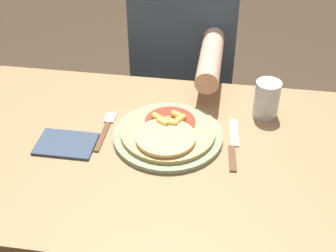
{
  "coord_description": "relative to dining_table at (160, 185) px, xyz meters",
  "views": [
    {
      "loc": [
        0.17,
        -0.93,
        1.57
      ],
      "look_at": [
        0.02,
        0.06,
        0.81
      ],
      "focal_mm": 50.0,
      "sensor_mm": 36.0,
      "label": 1
    }
  ],
  "objects": [
    {
      "name": "pizza",
      "position": [
        0.02,
        0.05,
        0.15
      ],
      "size": [
        0.26,
        0.26,
        0.04
      ],
      "color": "tan",
      "rests_on": "plate"
    },
    {
      "name": "dining_table",
      "position": [
        0.0,
        0.0,
        0.0
      ],
      "size": [
        1.21,
        0.72,
        0.77
      ],
      "color": "#9E754C",
      "rests_on": "ground_plane"
    },
    {
      "name": "knife",
      "position": [
        0.19,
        0.05,
        0.13
      ],
      "size": [
        0.03,
        0.22,
        0.0
      ],
      "color": "brown",
      "rests_on": "dining_table"
    },
    {
      "name": "napkin",
      "position": [
        -0.25,
        -0.02,
        0.13
      ],
      "size": [
        0.16,
        0.11,
        0.01
      ],
      "color": "#38475B",
      "rests_on": "dining_table"
    },
    {
      "name": "drinking_glass",
      "position": [
        0.28,
        0.21,
        0.18
      ],
      "size": [
        0.07,
        0.07,
        0.11
      ],
      "color": "silver",
      "rests_on": "dining_table"
    },
    {
      "name": "fork",
      "position": [
        -0.16,
        0.07,
        0.13
      ],
      "size": [
        0.03,
        0.18,
        0.0
      ],
      "color": "brown",
      "rests_on": "dining_table"
    },
    {
      "name": "plate",
      "position": [
        0.02,
        0.06,
        0.13
      ],
      "size": [
        0.3,
        0.3,
        0.01
      ],
      "color": "gray",
      "rests_on": "dining_table"
    },
    {
      "name": "person_diner",
      "position": [
        -0.0,
        0.61,
        0.06
      ],
      "size": [
        0.37,
        0.52,
        1.19
      ],
      "color": "#2D2D38",
      "rests_on": "ground_plane"
    }
  ]
}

